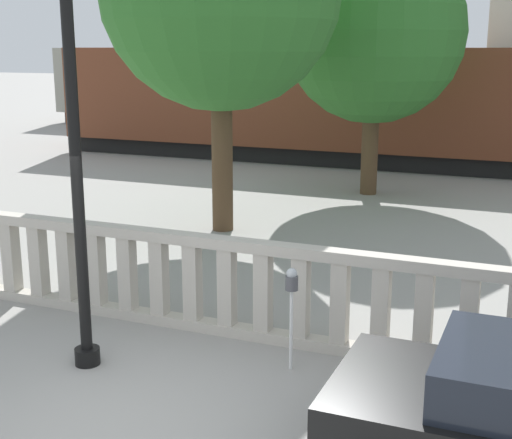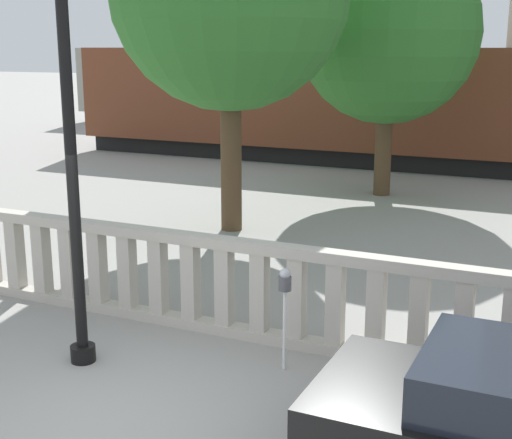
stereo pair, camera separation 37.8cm
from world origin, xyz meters
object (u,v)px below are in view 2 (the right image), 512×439
object	(u,v)px
train_far	(360,89)
tree_left	(388,32)
train_near	(380,104)
parking_meter	(285,291)
lamppost	(67,98)

from	to	relation	value
train_far	tree_left	xyz separation A→B (m)	(4.51, -12.75, 2.12)
train_near	parking_meter	bearing A→B (deg)	-78.54
lamppost	train_far	world-z (taller)	lamppost
lamppost	train_near	bearing A→B (deg)	92.83
parking_meter	lamppost	bearing A→B (deg)	-160.53
train_near	tree_left	bearing A→B (deg)	-73.50
parking_meter	train_far	xyz separation A→B (m)	(-6.18, 23.17, 0.94)
lamppost	train_far	size ratio (longest dim) A/B	0.21
train_near	train_far	distance (m)	8.65
lamppost	tree_left	distance (m)	11.28
train_far	tree_left	world-z (taller)	tree_left
tree_left	train_far	bearing A→B (deg)	109.47
train_near	tree_left	xyz separation A→B (m)	(1.39, -4.68, 2.10)
tree_left	train_near	bearing A→B (deg)	106.50
tree_left	parking_meter	bearing A→B (deg)	-80.87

